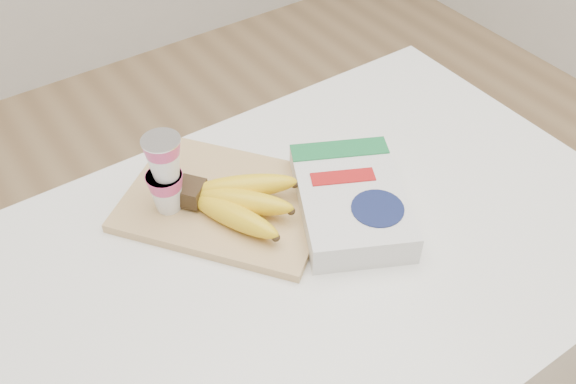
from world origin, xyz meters
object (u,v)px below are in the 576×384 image
object	(u,v)px
yogurt_stack	(165,172)
table	(307,375)
bananas	(236,200)
cereal_box	(351,201)
cutting_board	(227,201)

from	to	relation	value
yogurt_stack	table	bearing A→B (deg)	-50.03
bananas	cereal_box	distance (m)	0.19
cereal_box	bananas	bearing A→B (deg)	176.30
bananas	yogurt_stack	size ratio (longest dim) A/B	1.42
cutting_board	cereal_box	xyz separation A→B (m)	(0.17, -0.14, 0.02)
table	yogurt_stack	distance (m)	0.57
table	cereal_box	world-z (taller)	cereal_box
yogurt_stack	cereal_box	bearing A→B (deg)	-33.63
yogurt_stack	cutting_board	bearing A→B (deg)	-20.88
cutting_board	cereal_box	world-z (taller)	cereal_box
cutting_board	yogurt_stack	bearing A→B (deg)	121.80
bananas	yogurt_stack	distance (m)	0.13
bananas	table	bearing A→B (deg)	-58.63
bananas	cereal_box	xyz separation A→B (m)	(0.17, -0.10, -0.01)
cereal_box	table	bearing A→B (deg)	-140.70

